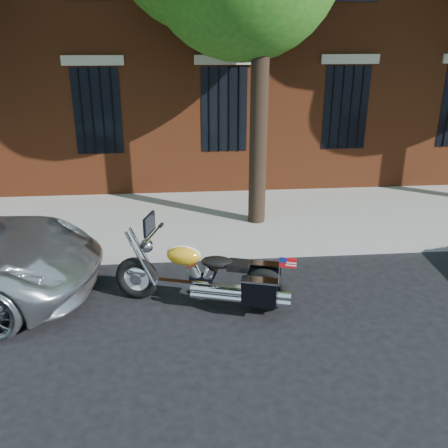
{
  "coord_description": "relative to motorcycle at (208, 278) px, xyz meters",
  "views": [
    {
      "loc": [
        -1.1,
        -7.06,
        3.99
      ],
      "look_at": [
        -0.39,
        0.8,
        0.92
      ],
      "focal_mm": 40.0,
      "sensor_mm": 36.0,
      "label": 1
    }
  ],
  "objects": [
    {
      "name": "sidewalk",
      "position": [
        0.74,
        3.58,
        -0.41
      ],
      "size": [
        40.0,
        3.6,
        0.15
      ],
      "primitive_type": "cube",
      "color": "gray",
      "rests_on": "ground"
    },
    {
      "name": "ground",
      "position": [
        0.74,
        0.32,
        -0.48
      ],
      "size": [
        120.0,
        120.0,
        0.0
      ],
      "primitive_type": "plane",
      "color": "black",
      "rests_on": "ground"
    },
    {
      "name": "curb",
      "position": [
        0.74,
        1.7,
        -0.41
      ],
      "size": [
        40.0,
        0.16,
        0.15
      ],
      "primitive_type": "cube",
      "color": "gray",
      "rests_on": "ground"
    },
    {
      "name": "motorcycle",
      "position": [
        0.0,
        0.0,
        0.0
      ],
      "size": [
        2.64,
        1.34,
        1.43
      ],
      "rotation": [
        0.0,
        0.0,
        -0.29
      ],
      "color": "black",
      "rests_on": "ground"
    }
  ]
}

